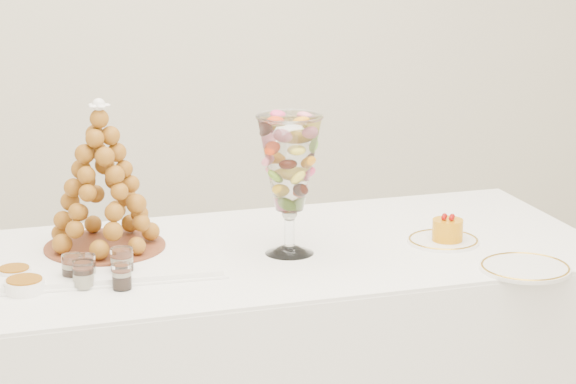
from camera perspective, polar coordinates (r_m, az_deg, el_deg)
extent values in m
cube|color=white|center=(3.03, -3.00, -3.24)|extent=(2.08, 0.94, 0.01)
cube|color=white|center=(3.01, -9.34, -3.27)|extent=(0.57, 0.43, 0.02)
cylinder|color=white|center=(3.03, 0.07, -2.92)|extent=(0.13, 0.13, 0.02)
cylinder|color=white|center=(3.01, 0.07, -1.90)|extent=(0.03, 0.03, 0.09)
sphere|color=white|center=(3.00, 0.08, -1.07)|extent=(0.04, 0.04, 0.04)
cylinder|color=white|center=(3.15, 7.89, -2.48)|extent=(0.20, 0.20, 0.01)
cylinder|color=white|center=(2.96, 11.95, -3.80)|extent=(0.23, 0.23, 0.01)
cylinder|color=white|center=(2.85, -10.88, -3.84)|extent=(0.05, 0.05, 0.07)
cylinder|color=white|center=(2.86, -10.22, -3.80)|extent=(0.05, 0.05, 0.07)
cylinder|color=white|center=(2.86, -8.43, -3.59)|extent=(0.07, 0.07, 0.08)
cylinder|color=white|center=(2.81, -10.36, -4.13)|extent=(0.06, 0.06, 0.07)
cylinder|color=white|center=(2.78, -8.44, -4.27)|extent=(0.05, 0.05, 0.06)
cylinder|color=white|center=(2.91, -13.73, -4.06)|extent=(0.09, 0.09, 0.03)
cylinder|color=white|center=(2.81, -13.23, -4.67)|extent=(0.10, 0.10, 0.03)
cylinder|color=brown|center=(3.06, -9.28, -2.74)|extent=(0.32, 0.32, 0.01)
cone|color=#8F5416|center=(3.00, -9.44, 0.86)|extent=(0.33, 0.33, 0.39)
sphere|color=white|center=(2.96, -9.59, 4.31)|extent=(0.04, 0.04, 0.04)
cylinder|color=orange|center=(3.13, 8.11, -1.92)|extent=(0.09, 0.09, 0.06)
sphere|color=#8F0805|center=(3.13, 8.35, -1.23)|extent=(0.01, 0.01, 0.01)
sphere|color=#8F0805|center=(3.14, 7.96, -1.20)|extent=(0.01, 0.01, 0.01)
sphere|color=#8F0805|center=(3.12, 7.92, -1.31)|extent=(0.01, 0.01, 0.01)
sphere|color=#8F0805|center=(3.11, 8.30, -1.33)|extent=(0.01, 0.01, 0.01)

